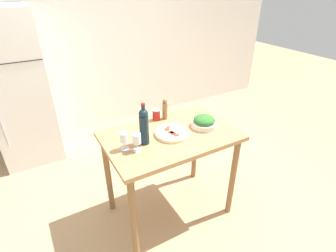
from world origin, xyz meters
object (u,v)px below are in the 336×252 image
wine_glass_near (137,140)px  wine_glass_far (124,138)px  wine_bottle (144,126)px  salad_bowl (204,122)px  pepper_mill (165,109)px  homemade_pizza (172,133)px  salt_canister (156,115)px  refrigerator (17,90)px

wine_glass_near → wine_glass_far: (-0.08, 0.06, 0.00)m
wine_glass_far → wine_bottle: bearing=1.1°
wine_glass_near → salad_bowl: size_ratio=0.66×
pepper_mill → homemade_pizza: size_ratio=0.67×
wine_bottle → pepper_mill: 0.46m
homemade_pizza → salt_canister: size_ratio=2.72×
refrigerator → wine_glass_near: bearing=-68.3°
wine_bottle → homemade_pizza: 0.30m
pepper_mill → salt_canister: pepper_mill is taller
pepper_mill → wine_bottle: bearing=-140.1°
pepper_mill → salt_canister: 0.09m
wine_glass_near → salt_canister: bearing=46.3°
wine_glass_near → refrigerator: bearing=111.7°
wine_glass_near → wine_glass_far: 0.10m
wine_glass_far → salad_bowl: size_ratio=0.66×
homemade_pizza → wine_glass_far: bearing=-179.1°
wine_glass_far → homemade_pizza: bearing=0.9°
refrigerator → salt_canister: bearing=-53.3°
wine_bottle → salt_canister: wine_bottle is taller
salad_bowl → salt_canister: size_ratio=2.06×
wine_bottle → salad_bowl: size_ratio=1.55×
pepper_mill → homemade_pizza: (-0.09, -0.29, -0.08)m
refrigerator → homemade_pizza: bearing=-58.5°
pepper_mill → homemade_pizza: 0.31m
salad_bowl → salt_canister: 0.45m
refrigerator → salad_bowl: bearing=-52.0°
refrigerator → wine_glass_near: (0.73, -1.85, 0.09)m
refrigerator → salad_bowl: refrigerator is taller
salad_bowl → homemade_pizza: salad_bowl is taller
wine_bottle → wine_glass_near: wine_bottle is taller
wine_bottle → pepper_mill: wine_bottle is taller
salt_canister → salad_bowl: bearing=-46.8°
refrigerator → wine_glass_far: size_ratio=12.29×
wine_glass_far → homemade_pizza: (0.43, 0.01, -0.08)m
wine_bottle → homemade_pizza: (0.26, 0.00, -0.15)m
wine_glass_near → wine_glass_far: size_ratio=1.00×
wine_bottle → salad_bowl: wine_bottle is taller
wine_bottle → wine_glass_far: size_ratio=2.36×
salad_bowl → wine_glass_near: bearing=-175.9°
pepper_mill → salad_bowl: pepper_mill is taller
refrigerator → pepper_mill: (1.18, -1.49, 0.08)m
wine_glass_near → salad_bowl: 0.68m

